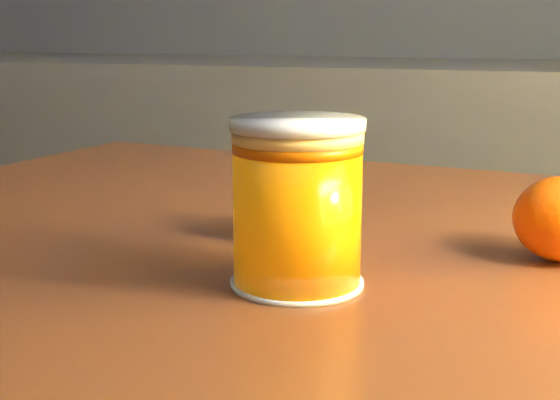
% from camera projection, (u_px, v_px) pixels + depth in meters
% --- Properties ---
extents(kitchen_counter, '(3.15, 0.60, 0.90)m').
position_uv_depth(kitchen_counter, '(197.00, 226.00, 2.13)').
color(kitchen_counter, '#515156').
rests_on(kitchen_counter, ground).
extents(table, '(1.17, 0.88, 0.82)m').
position_uv_depth(table, '(388.00, 384.00, 0.60)').
color(table, brown).
rests_on(table, ground).
extents(juice_glass, '(0.09, 0.09, 0.11)m').
position_uv_depth(juice_glass, '(297.00, 204.00, 0.50)').
color(juice_glass, orange).
rests_on(juice_glass, table).
extents(orange_front, '(0.07, 0.07, 0.06)m').
position_uv_depth(orange_front, '(279.00, 203.00, 0.63)').
color(orange_front, '#F95704').
rests_on(orange_front, table).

